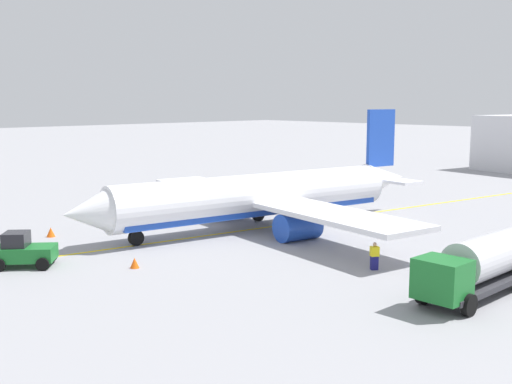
% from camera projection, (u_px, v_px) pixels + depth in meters
% --- Properties ---
extents(ground_plane, '(400.00, 400.00, 0.00)m').
position_uv_depth(ground_plane, '(256.00, 229.00, 50.29)').
color(ground_plane, '#939399').
extents(airplane, '(32.51, 31.62, 9.45)m').
position_uv_depth(airplane, '(261.00, 197.00, 50.22)').
color(airplane, white).
rests_on(airplane, ground).
extents(fuel_tanker, '(9.75, 2.94, 3.15)m').
position_uv_depth(fuel_tanker, '(479.00, 264.00, 32.83)').
color(fuel_tanker, '#2D2D33').
rests_on(fuel_tanker, ground).
extents(pushback_tug, '(4.09, 3.94, 2.20)m').
position_uv_depth(pushback_tug, '(23.00, 251.00, 38.68)').
color(pushback_tug, '#196B28').
rests_on(pushback_tug, ground).
extents(refueling_worker, '(0.63, 0.59, 1.71)m').
position_uv_depth(refueling_worker, '(374.00, 257.00, 38.03)').
color(refueling_worker, navy).
rests_on(refueling_worker, ground).
extents(safety_cone_nose, '(0.65, 0.65, 0.73)m').
position_uv_depth(safety_cone_nose, '(51.00, 232.00, 47.29)').
color(safety_cone_nose, '#F2590F').
rests_on(safety_cone_nose, ground).
extents(safety_cone_wingtip, '(0.58, 0.58, 0.65)m').
position_uv_depth(safety_cone_wingtip, '(135.00, 263.00, 38.49)').
color(safety_cone_wingtip, '#F2590F').
rests_on(safety_cone_wingtip, ground).
extents(taxi_line_marking, '(80.44, 13.92, 0.01)m').
position_uv_depth(taxi_line_marking, '(256.00, 229.00, 50.29)').
color(taxi_line_marking, yellow).
rests_on(taxi_line_marking, ground).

